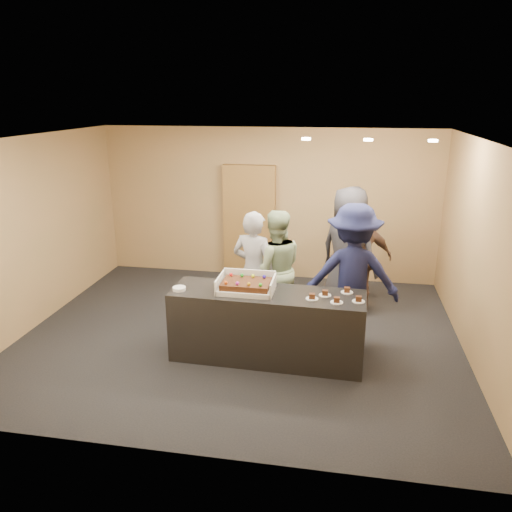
{
  "coord_description": "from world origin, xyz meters",
  "views": [
    {
      "loc": [
        1.32,
        -6.21,
        3.21
      ],
      "look_at": [
        0.22,
        0.0,
        1.18
      ],
      "focal_mm": 35.0,
      "sensor_mm": 36.0,
      "label": 1
    }
  ],
  "objects_px": {
    "serving_counter": "(267,326)",
    "person_server_grey": "(254,271)",
    "sheet_cake": "(246,284)",
    "storage_cabinet": "(249,222)",
    "person_dark_suit": "(348,250)",
    "person_navy_man": "(352,275)",
    "plate_stack": "(179,289)",
    "cake_box": "(247,287)",
    "person_sage_man": "(275,269)",
    "person_brown_extra": "(361,258)"
  },
  "relations": [
    {
      "from": "person_navy_man",
      "to": "person_sage_man",
      "type": "bearing_deg",
      "value": -19.39
    },
    {
      "from": "serving_counter",
      "to": "person_server_grey",
      "type": "bearing_deg",
      "value": 112.61
    },
    {
      "from": "person_brown_extra",
      "to": "person_navy_man",
      "type": "bearing_deg",
      "value": 68.51
    },
    {
      "from": "person_navy_man",
      "to": "person_dark_suit",
      "type": "bearing_deg",
      "value": -87.76
    },
    {
      "from": "cake_box",
      "to": "person_dark_suit",
      "type": "xyz_separation_m",
      "value": [
        1.24,
        1.67,
        0.03
      ]
    },
    {
      "from": "sheet_cake",
      "to": "person_sage_man",
      "type": "relative_size",
      "value": 0.34
    },
    {
      "from": "serving_counter",
      "to": "person_sage_man",
      "type": "bearing_deg",
      "value": 94.25
    },
    {
      "from": "person_server_grey",
      "to": "plate_stack",
      "type": "bearing_deg",
      "value": 66.25
    },
    {
      "from": "serving_counter",
      "to": "storage_cabinet",
      "type": "bearing_deg",
      "value": 106.55
    },
    {
      "from": "person_server_grey",
      "to": "person_brown_extra",
      "type": "bearing_deg",
      "value": -132.08
    },
    {
      "from": "person_brown_extra",
      "to": "person_dark_suit",
      "type": "height_order",
      "value": "person_dark_suit"
    },
    {
      "from": "person_server_grey",
      "to": "person_sage_man",
      "type": "height_order",
      "value": "person_server_grey"
    },
    {
      "from": "sheet_cake",
      "to": "person_dark_suit",
      "type": "xyz_separation_m",
      "value": [
        1.24,
        1.69,
        -0.02
      ]
    },
    {
      "from": "person_brown_extra",
      "to": "person_dark_suit",
      "type": "distance_m",
      "value": 0.28
    },
    {
      "from": "person_navy_man",
      "to": "plate_stack",
      "type": "bearing_deg",
      "value": 18.79
    },
    {
      "from": "person_navy_man",
      "to": "person_dark_suit",
      "type": "xyz_separation_m",
      "value": [
        -0.06,
        1.04,
        0.02
      ]
    },
    {
      "from": "cake_box",
      "to": "person_server_grey",
      "type": "relative_size",
      "value": 0.4
    },
    {
      "from": "sheet_cake",
      "to": "person_sage_man",
      "type": "height_order",
      "value": "person_sage_man"
    },
    {
      "from": "serving_counter",
      "to": "person_navy_man",
      "type": "relative_size",
      "value": 1.25
    },
    {
      "from": "serving_counter",
      "to": "sheet_cake",
      "type": "relative_size",
      "value": 4.07
    },
    {
      "from": "cake_box",
      "to": "sheet_cake",
      "type": "xyz_separation_m",
      "value": [
        -0.0,
        -0.03,
        0.05
      ]
    },
    {
      "from": "person_brown_extra",
      "to": "person_sage_man",
      "type": "bearing_deg",
      "value": 18.67
    },
    {
      "from": "cake_box",
      "to": "person_brown_extra",
      "type": "xyz_separation_m",
      "value": [
        1.44,
        1.79,
        -0.12
      ]
    },
    {
      "from": "sheet_cake",
      "to": "person_navy_man",
      "type": "xyz_separation_m",
      "value": [
        1.3,
        0.65,
        -0.04
      ]
    },
    {
      "from": "person_dark_suit",
      "to": "storage_cabinet",
      "type": "bearing_deg",
      "value": -1.79
    },
    {
      "from": "person_sage_man",
      "to": "person_brown_extra",
      "type": "relative_size",
      "value": 1.04
    },
    {
      "from": "sheet_cake",
      "to": "plate_stack",
      "type": "height_order",
      "value": "sheet_cake"
    },
    {
      "from": "cake_box",
      "to": "storage_cabinet",
      "type": "bearing_deg",
      "value": 100.1
    },
    {
      "from": "person_server_grey",
      "to": "cake_box",
      "type": "bearing_deg",
      "value": 109.12
    },
    {
      "from": "storage_cabinet",
      "to": "person_dark_suit",
      "type": "xyz_separation_m",
      "value": [
        1.77,
        -1.29,
        -0.05
      ]
    },
    {
      "from": "cake_box",
      "to": "person_brown_extra",
      "type": "relative_size",
      "value": 0.42
    },
    {
      "from": "person_dark_suit",
      "to": "cake_box",
      "type": "bearing_deg",
      "value": 87.68
    },
    {
      "from": "sheet_cake",
      "to": "plate_stack",
      "type": "distance_m",
      "value": 0.84
    },
    {
      "from": "serving_counter",
      "to": "person_brown_extra",
      "type": "xyz_separation_m",
      "value": [
        1.18,
        1.81,
        0.38
      ]
    },
    {
      "from": "person_server_grey",
      "to": "person_navy_man",
      "type": "distance_m",
      "value": 1.37
    },
    {
      "from": "serving_counter",
      "to": "person_brown_extra",
      "type": "height_order",
      "value": "person_brown_extra"
    },
    {
      "from": "sheet_cake",
      "to": "person_navy_man",
      "type": "height_order",
      "value": "person_navy_man"
    },
    {
      "from": "cake_box",
      "to": "plate_stack",
      "type": "xyz_separation_m",
      "value": [
        -0.83,
        -0.14,
        -0.03
      ]
    },
    {
      "from": "cake_box",
      "to": "person_navy_man",
      "type": "xyz_separation_m",
      "value": [
        1.3,
        0.63,
        0.01
      ]
    },
    {
      "from": "sheet_cake",
      "to": "person_server_grey",
      "type": "xyz_separation_m",
      "value": [
        -0.06,
        0.84,
        -0.13
      ]
    },
    {
      "from": "cake_box",
      "to": "serving_counter",
      "type": "bearing_deg",
      "value": -5.51
    },
    {
      "from": "storage_cabinet",
      "to": "person_dark_suit",
      "type": "relative_size",
      "value": 1.05
    },
    {
      "from": "sheet_cake",
      "to": "person_brown_extra",
      "type": "distance_m",
      "value": 2.32
    },
    {
      "from": "person_server_grey",
      "to": "sheet_cake",
      "type": "bearing_deg",
      "value": 108.97
    },
    {
      "from": "storage_cabinet",
      "to": "person_navy_man",
      "type": "xyz_separation_m",
      "value": [
        1.83,
        -2.33,
        -0.07
      ]
    },
    {
      "from": "sheet_cake",
      "to": "person_server_grey",
      "type": "relative_size",
      "value": 0.34
    },
    {
      "from": "person_sage_man",
      "to": "person_navy_man",
      "type": "distance_m",
      "value": 1.14
    },
    {
      "from": "cake_box",
      "to": "person_dark_suit",
      "type": "bearing_deg",
      "value": 53.4
    },
    {
      "from": "storage_cabinet",
      "to": "person_server_grey",
      "type": "height_order",
      "value": "storage_cabinet"
    },
    {
      "from": "sheet_cake",
      "to": "person_server_grey",
      "type": "distance_m",
      "value": 0.86
    }
  ]
}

